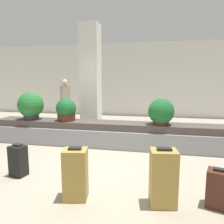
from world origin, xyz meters
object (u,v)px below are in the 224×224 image
object	(u,v)px
suitcase_3	(163,178)
potted_plant_0	(31,106)
traveler_0	(65,97)
potted_plant_1	(66,110)
potted_plant_2	(161,112)
suitcase_1	(219,189)
suitcase_2	(76,174)
pillar	(91,80)
suitcase_0	(18,161)

from	to	relation	value
suitcase_3	potted_plant_0	distance (m)	4.11
traveler_0	potted_plant_1	bearing A→B (deg)	59.94
suitcase_3	potted_plant_2	bearing A→B (deg)	81.47
suitcase_1	potted_plant_2	bearing A→B (deg)	124.98
traveler_0	suitcase_2	bearing A→B (deg)	60.74
suitcase_3	potted_plant_0	size ratio (longest dim) A/B	1.08
pillar	traveler_0	bearing A→B (deg)	133.92
suitcase_0	pillar	bearing A→B (deg)	95.40
suitcase_2	potted_plant_1	distance (m)	2.77
potted_plant_2	pillar	bearing A→B (deg)	149.54
suitcase_1	potted_plant_1	bearing A→B (deg)	160.63
pillar	suitcase_1	bearing A→B (deg)	-51.46
pillar	suitcase_3	xyz separation A→B (m)	(2.04, -3.52, -1.23)
potted_plant_2	suitcase_1	bearing A→B (deg)	-72.60
suitcase_0	suitcase_3	world-z (taller)	suitcase_3
potted_plant_0	potted_plant_1	world-z (taller)	potted_plant_0
potted_plant_0	suitcase_2	bearing A→B (deg)	-48.46
pillar	suitcase_3	world-z (taller)	pillar
suitcase_2	potted_plant_0	world-z (taller)	potted_plant_0
suitcase_2	potted_plant_0	bearing A→B (deg)	121.01
pillar	suitcase_0	bearing A→B (deg)	-95.82
suitcase_3	suitcase_1	bearing A→B (deg)	-1.12
potted_plant_1	traveler_0	xyz separation A→B (m)	(-1.23, 2.73, 0.12)
suitcase_2	potted_plant_2	bearing A→B (deg)	54.02
suitcase_1	suitcase_3	xyz separation A→B (m)	(-0.69, -0.09, 0.13)
suitcase_0	suitcase_2	size ratio (longest dim) A/B	0.76
suitcase_0	suitcase_1	xyz separation A→B (m)	(3.05, -0.31, -0.02)
pillar	suitcase_0	distance (m)	3.41
suitcase_0	traveler_0	xyz separation A→B (m)	(-1.21, 4.71, 0.70)
suitcase_1	potted_plant_0	bearing A→B (deg)	168.04
suitcase_1	traveler_0	xyz separation A→B (m)	(-4.26, 5.01, 0.72)
potted_plant_0	traveler_0	distance (m)	2.75
potted_plant_0	traveler_0	size ratio (longest dim) A/B	0.44
suitcase_0	potted_plant_0	world-z (taller)	potted_plant_0
suitcase_1	traveler_0	size ratio (longest dim) A/B	0.31
pillar	potted_plant_2	xyz separation A→B (m)	(2.03, -1.20, -0.73)
suitcase_2	potted_plant_2	world-z (taller)	potted_plant_2
suitcase_1	suitcase_3	world-z (taller)	suitcase_3
suitcase_2	suitcase_0	bearing A→B (deg)	147.93
potted_plant_2	traveler_0	size ratio (longest dim) A/B	0.37
potted_plant_1	potted_plant_2	size ratio (longest dim) A/B	0.94
suitcase_1	suitcase_3	distance (m)	0.71
suitcase_3	traveler_0	xyz separation A→B (m)	(-3.57, 5.11, 0.60)
potted_plant_0	suitcase_0	bearing A→B (deg)	-64.03
suitcase_0	potted_plant_2	world-z (taller)	potted_plant_2
potted_plant_0	potted_plant_2	distance (m)	3.31
suitcase_2	traveler_0	world-z (taller)	traveler_0
suitcase_3	pillar	bearing A→B (deg)	111.33
potted_plant_0	traveler_0	world-z (taller)	traveler_0
pillar	suitcase_1	xyz separation A→B (m)	(2.73, -3.43, -1.36)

